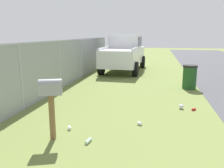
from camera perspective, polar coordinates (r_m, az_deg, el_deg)
mailbox at (r=4.87m, az=-14.59°, el=-1.90°), size 0.34×0.49×1.28m
pickup_truck at (r=14.13m, az=3.04°, el=7.73°), size 5.10×2.29×2.09m
trash_bin at (r=9.85m, az=18.24°, el=1.64°), size 0.56×0.56×0.95m
fence_section at (r=8.23m, az=-16.30°, el=3.70°), size 18.75×0.07×1.92m
litter_cup_by_mailbox at (r=5.58m, az=-10.26°, el=-10.42°), size 0.12×0.11×0.08m
litter_cup_near_hydrant at (r=5.79m, az=6.68°, el=-9.46°), size 0.12×0.13×0.08m
litter_bag_midfield_a at (r=7.21m, az=16.38°, el=-5.27°), size 0.14×0.14×0.14m
litter_bottle_midfield_b at (r=4.92m, az=-5.74°, el=-13.51°), size 0.23×0.10×0.07m
litter_can_far_scatter at (r=7.18m, az=19.14°, el=-5.82°), size 0.13×0.13×0.07m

